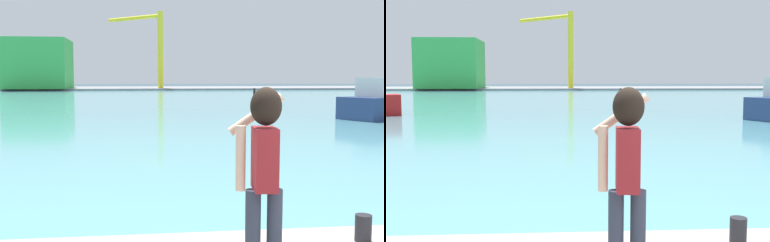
# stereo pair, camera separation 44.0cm
# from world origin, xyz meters

# --- Properties ---
(ground_plane) EXTENTS (220.00, 220.00, 0.00)m
(ground_plane) POSITION_xyz_m (0.00, 50.00, 0.00)
(ground_plane) COLOR #334751
(harbor_water) EXTENTS (140.00, 100.00, 0.02)m
(harbor_water) POSITION_xyz_m (0.00, 52.00, 0.01)
(harbor_water) COLOR #599EA8
(harbor_water) RESTS_ON ground_plane
(far_shore_dock) EXTENTS (140.00, 20.00, 0.35)m
(far_shore_dock) POSITION_xyz_m (0.00, 92.00, 0.18)
(far_shore_dock) COLOR gray
(far_shore_dock) RESTS_ON ground_plane
(person_photographer) EXTENTS (0.53, 0.56, 1.74)m
(person_photographer) POSITION_xyz_m (-1.14, 0.67, 1.73)
(person_photographer) COLOR #2D3342
(person_photographer) RESTS_ON quay_promenade
(harbor_bollard) EXTENTS (0.18, 0.18, 0.30)m
(harbor_bollard) POSITION_xyz_m (0.23, 1.47, 0.82)
(harbor_bollard) COLOR black
(harbor_bollard) RESTS_ON quay_promenade
(warehouse_left) EXTENTS (10.93, 12.45, 8.94)m
(warehouse_left) POSITION_xyz_m (-19.81, 86.95, 4.82)
(warehouse_left) COLOR green
(warehouse_left) RESTS_ON far_shore_dock
(port_crane) EXTENTS (10.45, 9.58, 14.20)m
(port_crane) POSITION_xyz_m (0.95, 87.28, 9.41)
(port_crane) COLOR yellow
(port_crane) RESTS_ON far_shore_dock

